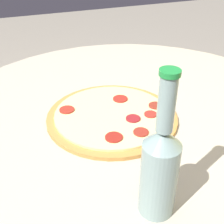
% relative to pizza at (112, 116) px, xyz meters
% --- Properties ---
extents(table, '(1.09, 1.09, 0.76)m').
position_rel_pizza_xyz_m(table, '(0.01, 0.06, -0.19)').
color(table, '#B2A893').
rests_on(table, ground_plane).
extents(pizza, '(0.34, 0.34, 0.02)m').
position_rel_pizza_xyz_m(pizza, '(0.00, 0.00, 0.00)').
color(pizza, '#B77F3D').
rests_on(pizza, table).
extents(beer_bottle, '(0.06, 0.06, 0.27)m').
position_rel_pizza_xyz_m(beer_bottle, '(0.30, -0.03, 0.09)').
color(beer_bottle, gray).
rests_on(beer_bottle, table).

